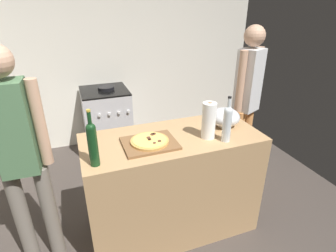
{
  "coord_description": "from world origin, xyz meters",
  "views": [
    {
      "loc": [
        -0.51,
        -1.0,
        1.92
      ],
      "look_at": [
        0.18,
        0.88,
        0.99
      ],
      "focal_mm": 28.74,
      "sensor_mm": 36.0,
      "label": 1
    }
  ],
  "objects_px": {
    "person_in_red": "(247,97)",
    "wine_bottle_clear": "(227,122)",
    "pizza": "(150,141)",
    "wine_bottle_amber": "(93,142)",
    "mixing_bowl": "(225,117)",
    "person_in_stripes": "(19,152)",
    "stove": "(107,122)",
    "paper_towel_roll": "(209,121)"
  },
  "relations": [
    {
      "from": "person_in_stripes",
      "to": "paper_towel_roll",
      "type": "bearing_deg",
      "value": -6.16
    },
    {
      "from": "paper_towel_roll",
      "to": "wine_bottle_clear",
      "type": "bearing_deg",
      "value": -44.17
    },
    {
      "from": "wine_bottle_amber",
      "to": "wine_bottle_clear",
      "type": "xyz_separation_m",
      "value": [
        0.99,
        -0.0,
        -0.01
      ]
    },
    {
      "from": "stove",
      "to": "mixing_bowl",
      "type": "bearing_deg",
      "value": -62.7
    },
    {
      "from": "paper_towel_roll",
      "to": "person_in_stripes",
      "type": "distance_m",
      "value": 1.36
    },
    {
      "from": "wine_bottle_clear",
      "to": "person_in_red",
      "type": "distance_m",
      "value": 0.95
    },
    {
      "from": "person_in_red",
      "to": "stove",
      "type": "bearing_deg",
      "value": 139.8
    },
    {
      "from": "mixing_bowl",
      "to": "stove",
      "type": "distance_m",
      "value": 1.86
    },
    {
      "from": "pizza",
      "to": "mixing_bowl",
      "type": "distance_m",
      "value": 0.71
    },
    {
      "from": "person_in_red",
      "to": "wine_bottle_clear",
      "type": "bearing_deg",
      "value": -134.5
    },
    {
      "from": "pizza",
      "to": "person_in_red",
      "type": "height_order",
      "value": "person_in_red"
    },
    {
      "from": "paper_towel_roll",
      "to": "person_in_stripes",
      "type": "height_order",
      "value": "person_in_stripes"
    },
    {
      "from": "stove",
      "to": "person_in_red",
      "type": "relative_size",
      "value": 0.54
    },
    {
      "from": "mixing_bowl",
      "to": "stove",
      "type": "relative_size",
      "value": 0.28
    },
    {
      "from": "mixing_bowl",
      "to": "person_in_red",
      "type": "height_order",
      "value": "person_in_red"
    },
    {
      "from": "pizza",
      "to": "stove",
      "type": "bearing_deg",
      "value": 93.74
    },
    {
      "from": "wine_bottle_amber",
      "to": "stove",
      "type": "distance_m",
      "value": 1.95
    },
    {
      "from": "pizza",
      "to": "wine_bottle_clear",
      "type": "bearing_deg",
      "value": -14.2
    },
    {
      "from": "person_in_red",
      "to": "pizza",
      "type": "bearing_deg",
      "value": -156.6
    },
    {
      "from": "mixing_bowl",
      "to": "paper_towel_roll",
      "type": "xyz_separation_m",
      "value": [
        -0.24,
        -0.14,
        0.06
      ]
    },
    {
      "from": "pizza",
      "to": "paper_towel_roll",
      "type": "height_order",
      "value": "paper_towel_roll"
    },
    {
      "from": "stove",
      "to": "wine_bottle_clear",
      "type": "bearing_deg",
      "value": -69.52
    },
    {
      "from": "paper_towel_roll",
      "to": "wine_bottle_amber",
      "type": "bearing_deg",
      "value": -173.83
    },
    {
      "from": "paper_towel_roll",
      "to": "wine_bottle_clear",
      "type": "height_order",
      "value": "wine_bottle_clear"
    },
    {
      "from": "mixing_bowl",
      "to": "wine_bottle_clear",
      "type": "xyz_separation_m",
      "value": [
        -0.13,
        -0.24,
        0.08
      ]
    },
    {
      "from": "paper_towel_roll",
      "to": "person_in_red",
      "type": "bearing_deg",
      "value": 37.0
    },
    {
      "from": "wine_bottle_amber",
      "to": "pizza",
      "type": "bearing_deg",
      "value": 18.58
    },
    {
      "from": "mixing_bowl",
      "to": "person_in_stripes",
      "type": "relative_size",
      "value": 0.15
    },
    {
      "from": "wine_bottle_clear",
      "to": "paper_towel_roll",
      "type": "bearing_deg",
      "value": 135.83
    },
    {
      "from": "mixing_bowl",
      "to": "paper_towel_roll",
      "type": "relative_size",
      "value": 0.88
    },
    {
      "from": "person_in_red",
      "to": "paper_towel_roll",
      "type": "bearing_deg",
      "value": -143.0
    },
    {
      "from": "wine_bottle_amber",
      "to": "person_in_stripes",
      "type": "bearing_deg",
      "value": 152.71
    },
    {
      "from": "pizza",
      "to": "wine_bottle_amber",
      "type": "relative_size",
      "value": 0.74
    },
    {
      "from": "pizza",
      "to": "wine_bottle_amber",
      "type": "xyz_separation_m",
      "value": [
        -0.42,
        -0.14,
        0.14
      ]
    },
    {
      "from": "mixing_bowl",
      "to": "wine_bottle_amber",
      "type": "bearing_deg",
      "value": -167.89
    },
    {
      "from": "pizza",
      "to": "person_in_red",
      "type": "xyz_separation_m",
      "value": [
        1.23,
        0.53,
        0.04
      ]
    },
    {
      "from": "wine_bottle_clear",
      "to": "person_in_stripes",
      "type": "height_order",
      "value": "person_in_stripes"
    },
    {
      "from": "wine_bottle_amber",
      "to": "person_in_stripes",
      "type": "distance_m",
      "value": 0.54
    },
    {
      "from": "pizza",
      "to": "paper_towel_roll",
      "type": "bearing_deg",
      "value": -5.47
    },
    {
      "from": "paper_towel_roll",
      "to": "wine_bottle_clear",
      "type": "relative_size",
      "value": 0.81
    },
    {
      "from": "mixing_bowl",
      "to": "wine_bottle_amber",
      "type": "relative_size",
      "value": 0.66
    },
    {
      "from": "pizza",
      "to": "wine_bottle_clear",
      "type": "distance_m",
      "value": 0.6
    }
  ]
}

